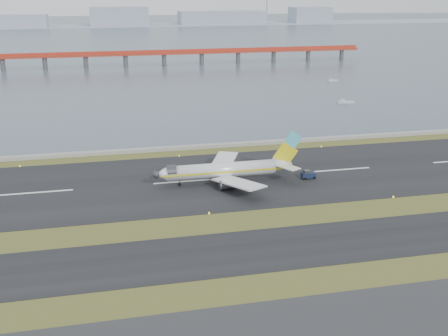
{
  "coord_description": "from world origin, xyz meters",
  "views": [
    {
      "loc": [
        -22.38,
        -105.68,
        48.65
      ],
      "look_at": [
        6.7,
        22.0,
        5.69
      ],
      "focal_mm": 45.0,
      "sensor_mm": 36.0,
      "label": 1
    }
  ],
  "objects": [
    {
      "name": "red_pier",
      "position": [
        20.0,
        250.0,
        7.28
      ],
      "size": [
        260.0,
        5.0,
        10.2
      ],
      "color": "#B0311E",
      "rests_on": "ground"
    },
    {
      "name": "runway_strip",
      "position": [
        0.0,
        30.0,
        0.05
      ],
      "size": [
        1000.0,
        45.0,
        0.1
      ],
      "primitive_type": "cube",
      "color": "black",
      "rests_on": "ground"
    },
    {
      "name": "workboat_near",
      "position": [
        81.37,
        114.7,
        0.54
      ],
      "size": [
        7.3,
        3.63,
        1.7
      ],
      "rotation": [
        0.0,
        0.0,
        -0.21
      ],
      "color": "silver",
      "rests_on": "ground"
    },
    {
      "name": "ground",
      "position": [
        0.0,
        0.0,
        0.0
      ],
      "size": [
        1000.0,
        1000.0,
        0.0
      ],
      "primitive_type": "plane",
      "color": "#3F4B1B",
      "rests_on": "ground"
    },
    {
      "name": "pushback_tug",
      "position": [
        30.1,
        25.23,
        1.13
      ],
      "size": [
        3.71,
        2.28,
        2.33
      ],
      "rotation": [
        0.0,
        0.0,
        0.03
      ],
      "color": "#161F3C",
      "rests_on": "ground"
    },
    {
      "name": "far_shoreline",
      "position": [
        13.62,
        620.0,
        6.07
      ],
      "size": [
        1400.0,
        80.0,
        60.5
      ],
      "color": "#99A2B5",
      "rests_on": "ground"
    },
    {
      "name": "workboat_far",
      "position": [
        98.52,
        168.44,
        0.48
      ],
      "size": [
        6.55,
        4.01,
        1.52
      ],
      "rotation": [
        0.0,
        0.0,
        0.35
      ],
      "color": "silver",
      "rests_on": "ground"
    },
    {
      "name": "airliner",
      "position": [
        8.8,
        27.01,
        3.46
      ],
      "size": [
        38.52,
        32.89,
        12.8
      ],
      "color": "silver",
      "rests_on": "ground"
    },
    {
      "name": "seawall",
      "position": [
        0.0,
        60.0,
        0.5
      ],
      "size": [
        1000.0,
        2.5,
        1.0
      ],
      "primitive_type": "cube",
      "color": "gray",
      "rests_on": "ground"
    },
    {
      "name": "taxiway_strip",
      "position": [
        0.0,
        -12.0,
        0.05
      ],
      "size": [
        1000.0,
        18.0,
        0.1
      ],
      "primitive_type": "cube",
      "color": "black",
      "rests_on": "ground"
    },
    {
      "name": "bay_water",
      "position": [
        0.0,
        460.0,
        0.0
      ],
      "size": [
        1400.0,
        800.0,
        1.3
      ],
      "primitive_type": "cube",
      "color": "#445262",
      "rests_on": "ground"
    }
  ]
}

